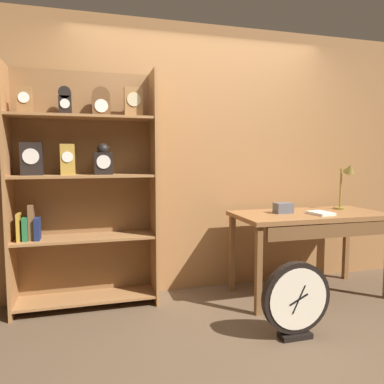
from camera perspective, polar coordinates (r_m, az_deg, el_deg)
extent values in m
plane|color=brown|center=(2.79, 9.97, -22.97)|extent=(10.00, 10.00, 0.00)
cube|color=#9E6B3D|center=(3.67, 1.41, 5.08)|extent=(4.80, 0.05, 2.60)
cube|color=#9E6B3D|center=(3.35, -26.65, -0.03)|extent=(0.02, 0.35, 2.08)
cube|color=#9E6B3D|center=(3.34, -5.98, 0.50)|extent=(0.02, 0.35, 2.08)
cube|color=brown|center=(3.45, -16.31, 0.48)|extent=(1.22, 0.01, 2.08)
cube|color=#9E6B3D|center=(3.50, -15.90, -15.51)|extent=(1.17, 0.33, 0.02)
cube|color=#9E6B3D|center=(3.35, -16.14, -6.85)|extent=(1.17, 0.33, 0.02)
cube|color=#9E6B3D|center=(3.28, -16.39, 2.40)|extent=(1.17, 0.33, 0.02)
cube|color=#9E6B3D|center=(3.29, -16.63, 11.09)|extent=(1.17, 0.33, 0.02)
cube|color=olive|center=(3.33, -24.56, 12.81)|extent=(0.11, 0.08, 0.21)
cylinder|color=white|center=(3.29, -24.70, 13.21)|extent=(0.09, 0.01, 0.09)
cube|color=black|center=(3.32, -23.64, 4.72)|extent=(0.17, 0.09, 0.27)
cylinder|color=silver|center=(3.27, -23.77, 5.09)|extent=(0.13, 0.01, 0.13)
cube|color=black|center=(3.32, -19.09, 12.53)|extent=(0.10, 0.09, 0.16)
cylinder|color=black|center=(3.34, -19.15, 14.33)|extent=(0.10, 0.09, 0.10)
cylinder|color=silver|center=(3.28, -19.15, 12.86)|extent=(0.08, 0.01, 0.08)
cube|color=#B28C38|center=(3.30, -18.73, 4.81)|extent=(0.12, 0.08, 0.26)
cylinder|color=white|center=(3.26, -18.78, 5.17)|extent=(0.09, 0.01, 0.09)
cube|color=brown|center=(3.33, -13.93, 12.55)|extent=(0.15, 0.11, 0.15)
cylinder|color=brown|center=(3.34, -13.97, 14.20)|extent=(0.15, 0.11, 0.15)
cylinder|color=silver|center=(3.27, -13.90, 12.88)|extent=(0.11, 0.01, 0.11)
cube|color=black|center=(3.26, -13.60, 4.32)|extent=(0.15, 0.11, 0.19)
sphere|color=black|center=(3.26, -13.65, 6.48)|extent=(0.10, 0.10, 0.10)
cylinder|color=silver|center=(3.20, -13.57, 4.57)|extent=(0.12, 0.01, 0.12)
cube|color=olive|center=(3.33, -9.09, 13.57)|extent=(0.16, 0.07, 0.25)
cylinder|color=#C6B78C|center=(3.29, -9.01, 14.03)|extent=(0.12, 0.01, 0.12)
cube|color=#B78C2D|center=(3.36, -25.26, -4.94)|extent=(0.02, 0.17, 0.23)
cube|color=#236638|center=(3.35, -24.42, -5.21)|extent=(0.04, 0.14, 0.20)
cube|color=brown|center=(3.36, -23.64, -4.28)|extent=(0.04, 0.14, 0.30)
cube|color=#19234C|center=(3.34, -22.88, -5.30)|extent=(0.04, 0.14, 0.18)
cube|color=brown|center=(3.66, 17.75, -3.40)|extent=(1.43, 0.69, 0.04)
cube|color=brown|center=(3.18, 10.29, -11.95)|extent=(0.05, 0.05, 0.76)
cube|color=brown|center=(3.69, 6.25, -9.42)|extent=(0.05, 0.05, 0.76)
cube|color=brown|center=(4.35, 22.81, -7.52)|extent=(0.05, 0.05, 0.76)
cube|color=brown|center=(3.42, 20.71, -5.65)|extent=(1.21, 0.03, 0.12)
cylinder|color=olive|center=(4.02, 21.97, -2.33)|extent=(0.13, 0.13, 0.02)
cylinder|color=olive|center=(4.00, 22.08, 0.60)|extent=(0.02, 0.02, 0.39)
cone|color=olive|center=(3.99, 23.31, 3.37)|extent=(0.13, 0.16, 0.13)
cube|color=#595960|center=(3.57, 13.98, -2.42)|extent=(0.16, 0.11, 0.10)
cube|color=silver|center=(3.58, 19.34, -3.13)|extent=(0.19, 0.24, 0.02)
cube|color=black|center=(2.99, 15.70, -20.62)|extent=(0.24, 0.11, 0.04)
cylinder|color=black|center=(2.88, 15.86, -15.50)|extent=(0.53, 0.06, 0.53)
cylinder|color=silver|center=(2.85, 16.23, -15.72)|extent=(0.46, 0.01, 0.46)
cube|color=black|center=(2.85, 16.27, -15.74)|extent=(0.15, 0.01, 0.08)
cube|color=black|center=(2.85, 16.28, -15.75)|extent=(0.10, 0.01, 0.20)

